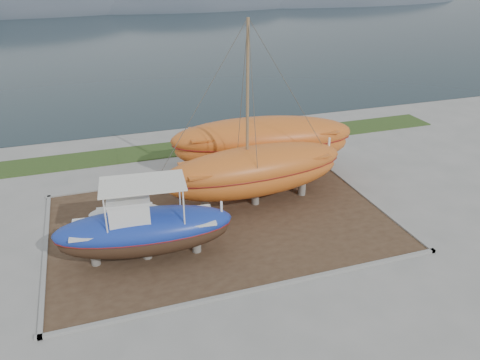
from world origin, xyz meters
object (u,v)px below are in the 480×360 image
object	(u,v)px
blue_caique	(144,222)
orange_sailboat	(257,118)
orange_bare_hull	(263,148)
white_dinghy	(125,216)

from	to	relation	value
blue_caique	orange_sailboat	world-z (taller)	orange_sailboat
orange_sailboat	orange_bare_hull	distance (m)	5.18
blue_caique	orange_bare_hull	world-z (taller)	blue_caique
blue_caique	orange_sailboat	size ratio (longest dim) A/B	0.77
white_dinghy	orange_bare_hull	xyz separation A→B (m)	(9.31, 3.61, 1.38)
white_dinghy	orange_sailboat	distance (m)	8.84
white_dinghy	orange_bare_hull	world-z (taller)	orange_bare_hull
white_dinghy	orange_sailboat	xyz separation A→B (m)	(7.50, 0.05, 4.68)
orange_sailboat	orange_bare_hull	world-z (taller)	orange_sailboat
orange_sailboat	orange_bare_hull	size ratio (longest dim) A/B	0.91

